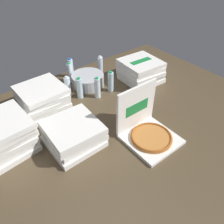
# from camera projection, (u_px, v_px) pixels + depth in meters

# --- Properties ---
(ground_plane) EXTENTS (3.20, 2.40, 0.02)m
(ground_plane) POSITION_uv_depth(u_px,v_px,m) (114.00, 134.00, 1.93)
(ground_plane) COLOR #4C3D28
(open_pizza_box) EXTENTS (0.40, 0.41, 0.43)m
(open_pizza_box) POSITION_uv_depth(u_px,v_px,m) (147.00, 129.00, 1.84)
(open_pizza_box) COLOR white
(open_pizza_box) RESTS_ON ground_plane
(pizza_stack_right_mid) EXTENTS (0.45, 0.46, 0.24)m
(pizza_stack_right_mid) POSITION_uv_depth(u_px,v_px,m) (141.00, 71.00, 2.53)
(pizza_stack_right_mid) COLOR white
(pizza_stack_right_mid) RESTS_ON ground_plane
(pizza_stack_center_far) EXTENTS (0.45, 0.46, 0.29)m
(pizza_stack_center_far) POSITION_uv_depth(u_px,v_px,m) (2.00, 136.00, 1.70)
(pizza_stack_center_far) COLOR white
(pizza_stack_center_far) RESTS_ON ground_plane
(pizza_stack_center_near) EXTENTS (0.43, 0.43, 0.24)m
(pizza_stack_center_near) POSITION_uv_depth(u_px,v_px,m) (43.00, 98.00, 2.11)
(pizza_stack_center_near) COLOR white
(pizza_stack_center_near) RESTS_ON ground_plane
(pizza_stack_right_far) EXTENTS (0.42, 0.42, 0.19)m
(pizza_stack_right_far) POSITION_uv_depth(u_px,v_px,m) (73.00, 134.00, 1.78)
(pizza_stack_right_far) COLOR white
(pizza_stack_right_far) RESTS_ON ground_plane
(ice_bucket) EXTENTS (0.35, 0.35, 0.13)m
(ice_bucket) POSITION_uv_depth(u_px,v_px,m) (88.00, 80.00, 2.48)
(ice_bucket) COLOR #B7BABF
(ice_bucket) RESTS_ON ground_plane
(water_bottle_0) EXTENTS (0.06, 0.06, 0.23)m
(water_bottle_0) POSITION_uv_depth(u_px,v_px,m) (111.00, 82.00, 2.36)
(water_bottle_0) COLOR silver
(water_bottle_0) RESTS_ON ground_plane
(water_bottle_1) EXTENTS (0.06, 0.06, 0.23)m
(water_bottle_1) POSITION_uv_depth(u_px,v_px,m) (80.00, 88.00, 2.27)
(water_bottle_1) COLOR silver
(water_bottle_1) RESTS_ON ground_plane
(water_bottle_2) EXTENTS (0.06, 0.06, 0.23)m
(water_bottle_2) POSITION_uv_depth(u_px,v_px,m) (100.00, 66.00, 2.64)
(water_bottle_2) COLOR silver
(water_bottle_2) RESTS_ON ground_plane
(water_bottle_3) EXTENTS (0.06, 0.06, 0.23)m
(water_bottle_3) POSITION_uv_depth(u_px,v_px,m) (71.00, 68.00, 2.60)
(water_bottle_3) COLOR silver
(water_bottle_3) RESTS_ON ground_plane
(water_bottle_4) EXTENTS (0.06, 0.06, 0.23)m
(water_bottle_4) POSITION_uv_depth(u_px,v_px,m) (70.00, 73.00, 2.51)
(water_bottle_4) COLOR silver
(water_bottle_4) RESTS_ON ground_plane
(water_bottle_5) EXTENTS (0.06, 0.06, 0.23)m
(water_bottle_5) POSITION_uv_depth(u_px,v_px,m) (97.00, 88.00, 2.27)
(water_bottle_5) COLOR silver
(water_bottle_5) RESTS_ON ground_plane
(water_bottle_6) EXTENTS (0.06, 0.06, 0.23)m
(water_bottle_6) POSITION_uv_depth(u_px,v_px,m) (68.00, 87.00, 2.29)
(water_bottle_6) COLOR silver
(water_bottle_6) RESTS_ON ground_plane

